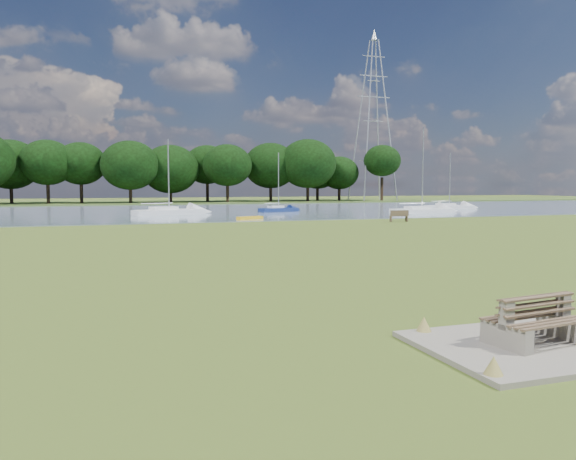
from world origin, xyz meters
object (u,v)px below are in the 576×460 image
object	(u,v)px
sailboat_4	(449,206)
pylon	(373,95)
riverbank_bench	(399,216)
sailboat_0	(421,209)
sailboat_1	(168,210)
sailboat_5	(278,208)
kayak	(250,218)
bench_pair	(535,322)

from	to	relation	value
sailboat_4	pylon	bearing A→B (deg)	83.29
riverbank_bench	sailboat_0	distance (m)	13.88
riverbank_bench	pylon	xyz separation A→B (m)	(24.30, 51.79, 18.57)
pylon	sailboat_4	bearing A→B (deg)	-101.46
pylon	sailboat_4	distance (m)	38.83
riverbank_bench	sailboat_0	world-z (taller)	sailboat_0
riverbank_bench	sailboat_4	xyz separation A→B (m)	(17.53, 18.38, -0.03)
sailboat_0	sailboat_1	bearing A→B (deg)	165.41
sailboat_0	sailboat_4	bearing A→B (deg)	38.15
sailboat_4	sailboat_5	xyz separation A→B (m)	(-22.12, -0.29, 0.01)
kayak	sailboat_0	distance (m)	20.27
pylon	sailboat_1	distance (m)	57.62
sailboat_1	sailboat_4	distance (m)	34.36
riverbank_bench	sailboat_1	size ratio (longest dim) A/B	0.22
sailboat_1	sailboat_0	bearing A→B (deg)	-28.73
pylon	sailboat_1	size ratio (longest dim) A/B	4.10
bench_pair	pylon	size ratio (longest dim) A/B	0.06
riverbank_bench	sailboat_1	xyz separation A→B (m)	(-16.73, 15.82, 0.04)
sailboat_5	sailboat_4	bearing A→B (deg)	-17.01
riverbank_bench	sailboat_5	bearing A→B (deg)	116.37
sailboat_1	sailboat_5	size ratio (longest dim) A/B	1.15
bench_pair	pylon	world-z (taller)	pylon
bench_pair	sailboat_1	world-z (taller)	sailboat_1
sailboat_1	sailboat_5	world-z (taller)	sailboat_1
kayak	pylon	distance (m)	60.58
riverbank_bench	kayak	distance (m)	12.61
riverbank_bench	sailboat_5	size ratio (longest dim) A/B	0.25
kayak	sailboat_4	distance (m)	30.94
kayak	sailboat_4	bearing A→B (deg)	-1.81
sailboat_4	riverbank_bench	bearing A→B (deg)	-128.89
kayak	pylon	bearing A→B (deg)	27.39
kayak	sailboat_5	distance (m)	13.43
sailboat_4	sailboat_5	bearing A→B (deg)	-174.49
pylon	sailboat_4	xyz separation A→B (m)	(-6.77, -33.41, -18.60)
bench_pair	sailboat_5	xyz separation A→B (m)	(11.10, 50.30, -0.04)
sailboat_1	sailboat_4	size ratio (longest dim) A/B	1.08
pylon	bench_pair	bearing A→B (deg)	-115.46
pylon	sailboat_0	world-z (taller)	pylon
kayak	sailboat_0	size ratio (longest dim) A/B	0.28
bench_pair	sailboat_5	distance (m)	51.51
pylon	riverbank_bench	bearing A→B (deg)	-115.14
bench_pair	sailboat_1	distance (m)	48.05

